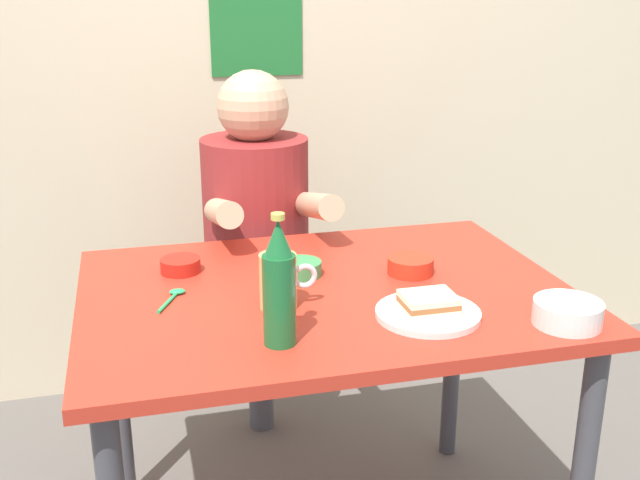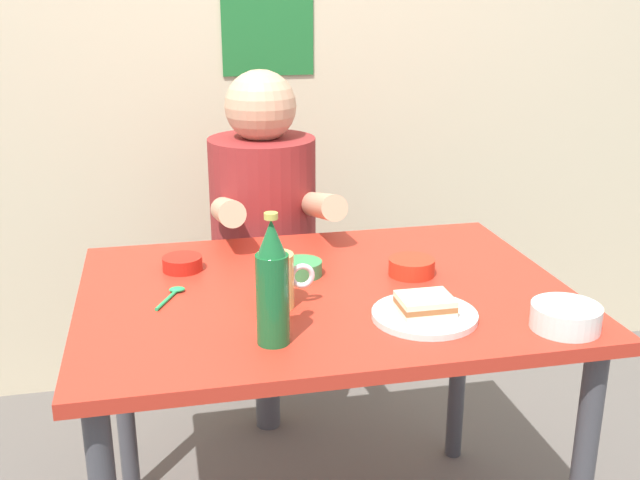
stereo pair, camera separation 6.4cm
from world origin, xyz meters
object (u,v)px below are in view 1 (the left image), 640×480
(dining_table, at_px, (325,325))
(sambal_bowl_red, at_px, (180,265))
(plate_orange, at_px, (428,314))
(beer_mug, at_px, (279,281))
(stool, at_px, (259,331))
(person_seated, at_px, (256,206))
(sandwich, at_px, (428,302))
(beer_bottle, at_px, (279,286))

(dining_table, relative_size, sambal_bowl_red, 11.46)
(plate_orange, bearing_deg, beer_mug, 156.52)
(sambal_bowl_red, bearing_deg, beer_mug, -54.59)
(stool, xyz_separation_m, beer_mug, (-0.07, -0.71, 0.45))
(person_seated, height_order, sandwich, person_seated)
(sandwich, height_order, beer_mug, beer_mug)
(person_seated, xyz_separation_m, sambal_bowl_red, (-0.26, -0.43, -0.01))
(stool, bearing_deg, sambal_bowl_red, -120.47)
(plate_orange, relative_size, sambal_bowl_red, 2.29)
(person_seated, relative_size, sandwich, 6.54)
(dining_table, relative_size, sandwich, 10.00)
(beer_bottle, height_order, sambal_bowl_red, beer_bottle)
(dining_table, relative_size, beer_bottle, 4.20)
(stool, xyz_separation_m, sandwich, (0.22, -0.83, 0.42))
(stool, relative_size, person_seated, 0.63)
(sandwich, bearing_deg, plate_orange, -90.00)
(dining_table, relative_size, beer_mug, 8.73)
(plate_orange, relative_size, beer_bottle, 0.84)
(beer_bottle, relative_size, sambal_bowl_red, 2.73)
(plate_orange, bearing_deg, stool, 104.69)
(beer_bottle, bearing_deg, sandwich, 7.68)
(stool, distance_m, sambal_bowl_red, 0.66)
(dining_table, bearing_deg, sambal_bowl_red, 148.95)
(plate_orange, xyz_separation_m, beer_bottle, (-0.32, -0.04, 0.11))
(stool, xyz_separation_m, sambal_bowl_red, (-0.26, -0.44, 0.41))
(stool, xyz_separation_m, plate_orange, (0.22, -0.83, 0.40))
(person_seated, bearing_deg, sandwich, -75.12)
(plate_orange, height_order, sandwich, sandwich)
(beer_bottle, bearing_deg, dining_table, 57.74)
(beer_mug, bearing_deg, dining_table, 32.60)
(plate_orange, bearing_deg, beer_bottle, -172.32)
(stool, height_order, beer_bottle, beer_bottle)
(person_seated, xyz_separation_m, sandwich, (0.22, -0.82, 0.01))
(sambal_bowl_red, bearing_deg, plate_orange, -39.31)
(dining_table, xyz_separation_m, beer_bottle, (-0.16, -0.25, 0.21))
(sandwich, distance_m, beer_bottle, 0.34)
(sambal_bowl_red, bearing_deg, dining_table, -31.05)
(stool, distance_m, beer_mug, 0.84)
(beer_mug, bearing_deg, person_seated, 84.20)
(plate_orange, distance_m, beer_bottle, 0.34)
(stool, height_order, plate_orange, plate_orange)
(stool, bearing_deg, person_seated, -90.00)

